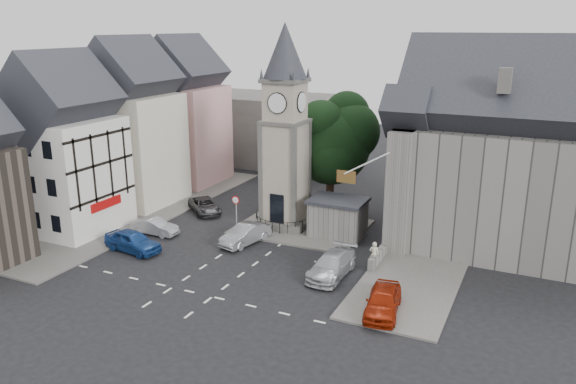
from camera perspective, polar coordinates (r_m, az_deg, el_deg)
The scene contains 23 objects.
ground at distance 40.19m, azimuth -5.24°, elevation -6.91°, with size 120.00×120.00×0.00m, color black.
pavement_west at distance 51.57m, azimuth -13.90°, elevation -1.89°, with size 6.00×30.00×0.14m, color #595651.
pavement_east at distance 43.26m, azimuth 14.28°, elevation -5.53°, with size 6.00×26.00×0.14m, color #595651.
central_island at distance 46.13m, azimuth 1.41°, elevation -3.58°, with size 10.00×8.00×0.16m, color #595651.
road_markings at distance 36.02m, azimuth -9.73°, elevation -9.99°, with size 20.00×8.00×0.01m, color silver.
clock_tower at distance 44.63m, azimuth -0.30°, elevation 6.44°, with size 4.86×4.86×16.25m.
stone_shelter at distance 44.04m, azimuth 5.09°, elevation -2.61°, with size 4.30×3.30×3.08m.
town_tree at distance 48.59m, azimuth 4.41°, elevation 5.85°, with size 7.20×7.20×10.80m.
warning_sign_post at distance 45.39m, azimuth -5.33°, elevation -1.39°, with size 0.70×0.19×2.85m.
terrace_pink at distance 59.54m, azimuth -10.55°, elevation 7.22°, with size 8.10×7.60×12.80m.
terrace_cream at distance 53.36m, azimuth -15.56°, elevation 5.83°, with size 8.10×7.60×12.80m.
terrace_tudor at distance 47.80m, azimuth -21.72°, elevation 3.58°, with size 8.10×7.60×12.00m.
backdrop_west at distance 68.25m, azimuth -2.13°, elevation 6.46°, with size 20.00×10.00×8.00m, color #4C4944.
east_building at distance 43.84m, azimuth 20.24°, elevation 2.75°, with size 14.40×11.40×12.60m.
east_boundary_wall at distance 45.48m, azimuth 11.37°, elevation -3.72°, with size 0.40×16.00×0.90m, color #65625D.
flagpole at distance 38.34m, azimuth 7.95°, elevation 2.89°, with size 3.68×0.10×2.74m.
car_west_blue at distance 42.82m, azimuth -15.51°, elevation -4.83°, with size 1.86×4.62×1.57m, color navy.
car_west_silver at distance 45.85m, azimuth -13.35°, elevation -3.43°, with size 1.35×3.86×1.27m, color #A2A3AA.
car_west_grey at distance 50.30m, azimuth -8.46°, elevation -1.37°, with size 2.09×4.53×1.26m, color #313033.
car_island_silver at distance 42.81m, azimuth -4.37°, elevation -4.32°, with size 1.56×4.48×1.48m, color gray.
car_island_east at distance 37.51m, azimuth 4.46°, elevation -7.42°, with size 2.09×5.15×1.50m, color #B1B3BA.
car_east_red at distance 33.25m, azimuth 9.64°, elevation -10.85°, with size 1.84×4.58×1.56m, color maroon.
pedestrian at distance 39.09m, azimuth 8.73°, elevation -6.28°, with size 0.67×0.44×1.84m, color beige.
Camera 1 is at (18.99, -31.62, 15.96)m, focal length 35.00 mm.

